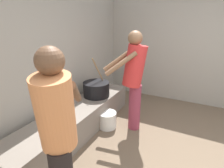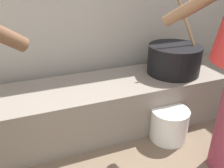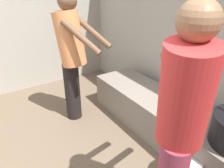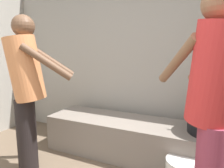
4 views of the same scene
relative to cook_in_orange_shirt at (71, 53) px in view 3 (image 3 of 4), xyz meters
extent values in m
cube|color=#9E998E|center=(1.01, 1.26, 0.26)|extent=(4.98, 0.20, 2.39)
cube|color=slate|center=(1.15, 0.74, -0.71)|extent=(2.67, 0.60, 0.44)
cylinder|color=black|center=(-0.03, -0.02, -0.54)|extent=(0.20, 0.20, 0.78)
cylinder|color=#D17F4C|center=(0.00, 0.00, 0.17)|extent=(0.49, 0.46, 0.67)
sphere|color=brown|center=(0.01, 0.00, 0.58)|extent=(0.22, 0.22, 0.22)
cylinder|color=brown|center=(0.27, 0.01, 0.24)|extent=(0.44, 0.32, 0.36)
cylinder|color=brown|center=(0.12, 0.24, 0.24)|extent=(0.44, 0.32, 0.36)
cylinder|color=red|center=(1.69, -0.03, 0.19)|extent=(0.47, 0.49, 0.68)
sphere|color=brown|center=(1.68, -0.02, 0.62)|extent=(0.22, 0.22, 0.22)
cylinder|color=brown|center=(1.66, 0.24, 0.26)|extent=(0.33, 0.44, 0.37)
cylinder|color=brown|center=(1.44, 0.09, 0.26)|extent=(0.33, 0.44, 0.37)
camera|label=1|loc=(-0.90, -0.96, 0.85)|focal=28.54mm
camera|label=2|loc=(0.46, -1.01, 0.39)|focal=37.57mm
camera|label=3|loc=(2.33, -0.96, 0.80)|focal=34.24mm
camera|label=4|loc=(1.60, -1.40, 0.32)|focal=31.09mm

